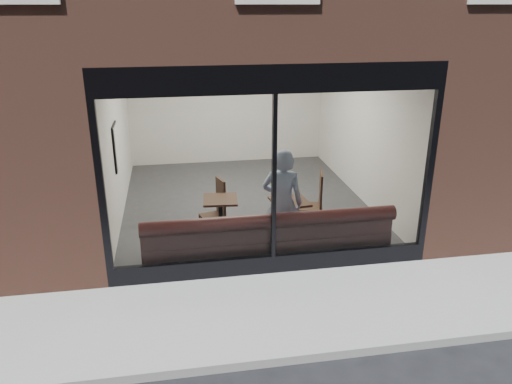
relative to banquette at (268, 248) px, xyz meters
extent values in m
plane|color=black|center=(0.00, -2.45, -0.23)|extent=(120.00, 120.00, 0.00)
cube|color=gray|center=(0.00, -1.45, -0.22)|extent=(40.00, 2.00, 0.01)
cube|color=gray|center=(0.00, -2.50, -0.17)|extent=(40.00, 0.10, 0.12)
cube|color=brown|center=(-3.75, 5.55, 1.38)|extent=(2.50, 12.00, 3.20)
cube|color=brown|center=(3.75, 5.55, 1.38)|extent=(2.50, 12.00, 3.20)
cube|color=brown|center=(0.00, 8.55, 1.38)|extent=(5.00, 6.00, 3.20)
plane|color=#2D2D30|center=(0.00, 2.55, -0.21)|extent=(6.00, 6.00, 0.00)
plane|color=white|center=(0.00, 2.55, 2.97)|extent=(6.00, 6.00, 0.00)
plane|color=silver|center=(0.00, 5.54, 1.37)|extent=(5.00, 0.00, 5.00)
plane|color=silver|center=(-2.49, 2.55, 1.37)|extent=(0.00, 6.00, 6.00)
plane|color=silver|center=(2.49, 2.55, 1.37)|extent=(0.00, 6.00, 6.00)
cube|color=black|center=(0.00, -0.40, -0.08)|extent=(5.00, 0.10, 0.30)
cube|color=black|center=(0.00, -0.40, 2.77)|extent=(5.00, 0.10, 0.40)
cube|color=black|center=(0.00, -0.40, 1.32)|extent=(0.06, 0.10, 2.50)
plane|color=white|center=(0.00, -0.43, 1.33)|extent=(4.80, 0.00, 4.80)
cube|color=#3D1617|center=(0.00, 0.00, 0.00)|extent=(4.00, 0.55, 0.45)
imported|color=#94AACC|center=(0.27, 0.21, 0.69)|extent=(0.76, 0.61, 1.83)
cube|color=black|center=(-0.67, 0.96, 0.52)|extent=(0.64, 0.64, 0.04)
cube|color=black|center=(0.51, 0.67, 0.52)|extent=(0.67, 0.67, 0.04)
cube|color=black|center=(-0.79, 1.41, 0.01)|extent=(0.48, 0.48, 0.04)
cube|color=black|center=(1.14, 1.53, 0.01)|extent=(0.56, 0.56, 0.04)
cube|color=white|center=(-2.45, 2.04, 1.26)|extent=(0.02, 0.59, 0.79)
camera|label=1|loc=(-1.43, -7.14, 3.74)|focal=35.00mm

